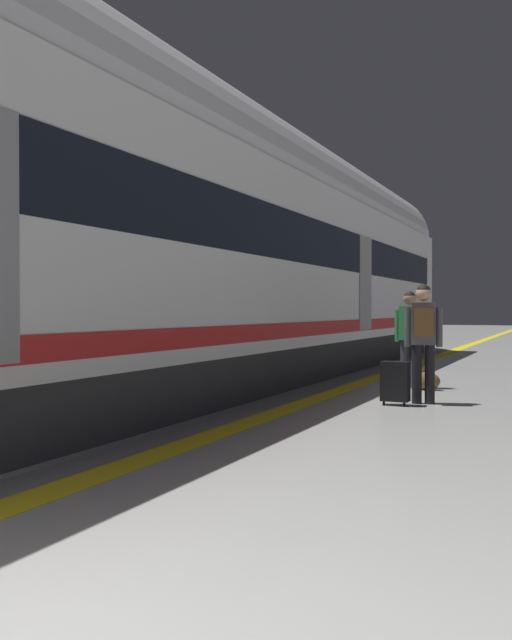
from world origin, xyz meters
The scene contains 7 objects.
safety_line_strip centered at (-1.03, 10.00, 0.00)m, with size 0.36×80.00×0.01m, color yellow.
tactile_edge_band centered at (-1.33, 10.00, 0.00)m, with size 0.58×80.00×0.01m, color slate.
high_speed_train centered at (-3.09, 7.55, 2.50)m, with size 2.94×31.06×4.97m.
passenger_near centered at (0.52, 8.77, 1.00)m, with size 0.51×0.38×1.68m.
suitcase_near centered at (0.20, 8.45, 0.33)m, with size 0.38×0.24×0.61m.
passenger_mid centered at (-0.07, 10.64, 0.95)m, with size 0.51×0.21×1.64m.
duffel_bag_mid centered at (0.25, 10.47, 0.15)m, with size 0.44×0.26×0.36m.
Camera 1 is at (2.41, -0.97, 1.33)m, focal length 38.46 mm.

